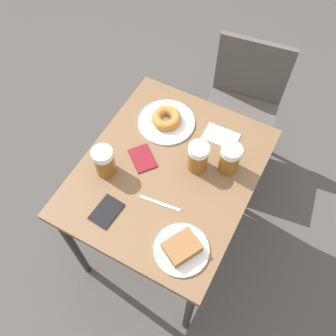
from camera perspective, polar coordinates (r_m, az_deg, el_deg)
The scene contains 12 objects.
ground_plane at distance 2.25m, azimuth -0.00°, elevation -10.54°, with size 8.00×8.00×0.00m, color #474442.
table at distance 1.62m, azimuth -0.00°, elevation -1.91°, with size 0.70×0.84×0.78m.
chair at distance 2.19m, azimuth 11.48°, elevation 10.38°, with size 0.45×0.45×0.83m.
plate_with_cake at distance 1.39m, azimuth 2.08°, elevation -12.13°, with size 0.21×0.21×0.05m.
plate_with_donut at distance 1.68m, azimuth -0.24°, elevation 7.33°, with size 0.26×0.26×0.05m.
beer_mug_left at distance 1.52m, azimuth 9.39°, elevation 1.44°, with size 0.08×0.08×0.14m.
beer_mug_center at distance 1.51m, azimuth -9.70°, elevation 0.99°, with size 0.08×0.08×0.14m.
beer_mug_right at distance 1.51m, azimuth 4.60°, elevation 1.68°, with size 0.08×0.08×0.14m.
napkin_folded at distance 1.66m, azimuth 8.08°, elevation 4.80°, with size 0.15×0.10×0.00m.
fork at distance 1.48m, azimuth -1.24°, elevation -5.40°, with size 0.17×0.03×0.00m.
passport_near_edge at distance 1.48m, azimuth -9.36°, elevation -6.55°, with size 0.10×0.13×0.01m.
passport_far_edge at distance 1.58m, azimuth -3.90°, elevation 1.50°, with size 0.15×0.15×0.01m.
Camera 1 is at (0.38, -0.70, 2.11)m, focal length 40.00 mm.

